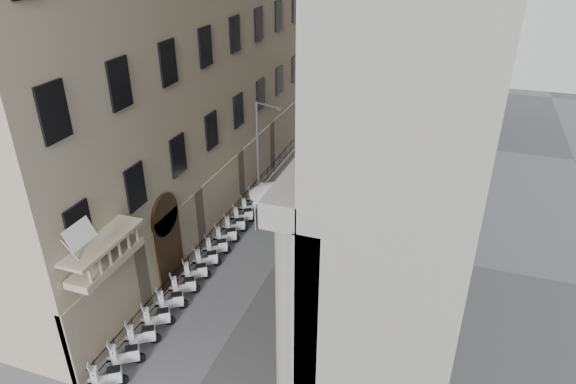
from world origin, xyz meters
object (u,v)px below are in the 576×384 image
at_px(info_kiosk, 259,213).
at_px(pedestrian_a, 336,183).
at_px(security_tent, 281,190).
at_px(street_lamp, 260,143).
at_px(pedestrian_b, 361,169).

relative_size(info_kiosk, pedestrian_a, 0.99).
height_order(security_tent, street_lamp, street_lamp).
height_order(security_tent, pedestrian_a, security_tent).
height_order(info_kiosk, pedestrian_b, info_kiosk).
bearing_deg(security_tent, info_kiosk, -149.69).
bearing_deg(street_lamp, security_tent, -30.40).
height_order(street_lamp, pedestrian_a, street_lamp).
relative_size(info_kiosk, pedestrian_b, 1.07).
bearing_deg(info_kiosk, street_lamp, 94.03).
bearing_deg(security_tent, pedestrian_a, 65.43).
bearing_deg(pedestrian_a, pedestrian_b, -88.08).
bearing_deg(pedestrian_a, security_tent, 87.98).
xyz_separation_m(security_tent, info_kiosk, (-1.24, -0.73, -1.57)).
bearing_deg(pedestrian_b, pedestrian_a, 65.16).
distance_m(security_tent, street_lamp, 4.59).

